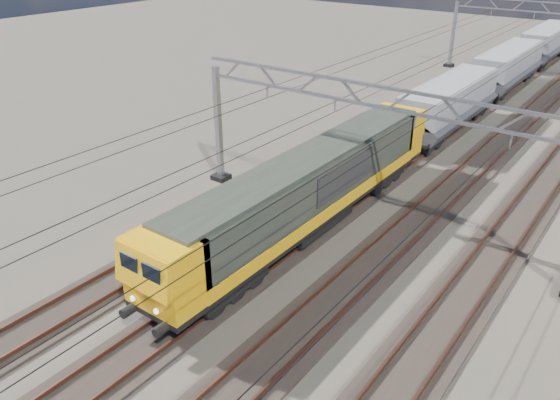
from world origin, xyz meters
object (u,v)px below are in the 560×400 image
Objects in this scene: hopper_wagon_lead at (449,102)px; hopper_wagon_mid at (508,65)px; locomotive at (310,187)px; catenary_gantry_far at (552,39)px; hopper_wagon_third at (547,41)px; catenary_gantry_mid at (370,153)px.

hopper_wagon_lead is 14.20m from hopper_wagon_mid.
locomotive reaches higher than hopper_wagon_lead.
hopper_wagon_third is at bearing 103.75° from catenary_gantry_far.
catenary_gantry_far reaches higher than hopper_wagon_third.
catenary_gantry_mid is 44.25m from hopper_wagon_third.
hopper_wagon_lead is at bearing -90.00° from hopper_wagon_third.
catenary_gantry_mid is 1.53× the size of hopper_wagon_lead.
hopper_wagon_lead is 1.00× the size of hopper_wagon_third.
hopper_wagon_mid is at bearing -108.36° from catenary_gantry_far.
hopper_wagon_third is at bearing 90.00° from hopper_wagon_lead.
hopper_wagon_third is (-2.00, 8.17, -1.67)m from catenary_gantry_far.
hopper_wagon_third is at bearing 90.00° from hopper_wagon_mid.
catenary_gantry_mid is at bearing 43.87° from locomotive.
hopper_wagon_lead is at bearing 90.00° from locomotive.
catenary_gantry_far is 38.01m from locomotive.
catenary_gantry_mid is 0.94× the size of locomotive.
locomotive is 46.10m from hopper_wagon_third.
catenary_gantry_far is 1.53× the size of hopper_wagon_mid.
hopper_wagon_mid is at bearing 90.00° from locomotive.
hopper_wagon_third is (0.00, 14.20, 0.00)m from hopper_wagon_mid.
hopper_wagon_lead is (-0.00, 17.70, -0.09)m from locomotive.
hopper_wagon_lead is at bearing 97.23° from catenary_gantry_mid.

